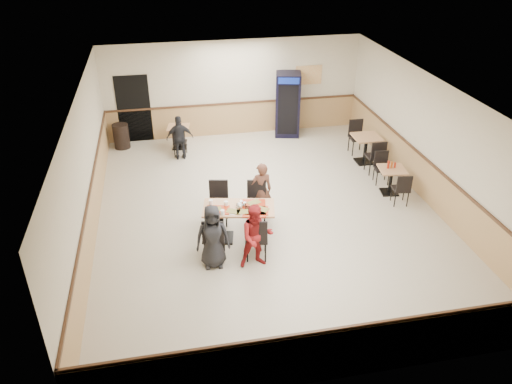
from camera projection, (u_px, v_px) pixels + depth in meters
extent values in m
plane|color=beige|center=(268.00, 212.00, 12.01)|extent=(10.00, 10.00, 0.00)
plane|color=silver|center=(269.00, 92.00, 10.53)|extent=(10.00, 10.00, 0.00)
plane|color=beige|center=(234.00, 88.00, 15.54)|extent=(8.00, 0.00, 8.00)
plane|color=beige|center=(345.00, 306.00, 7.01)|extent=(8.00, 0.00, 8.00)
plane|color=beige|center=(85.00, 172.00, 10.59)|extent=(0.00, 10.00, 10.00)
plane|color=beige|center=(431.00, 142.00, 11.95)|extent=(0.00, 10.00, 10.00)
cube|color=tan|center=(235.00, 119.00, 16.02)|extent=(7.98, 0.03, 1.00)
cube|color=tan|center=(424.00, 179.00, 12.44)|extent=(0.03, 9.98, 1.00)
cube|color=#472B19|center=(234.00, 103.00, 15.75)|extent=(7.98, 0.04, 0.06)
cube|color=black|center=(134.00, 109.00, 15.22)|extent=(1.00, 0.02, 2.10)
cube|color=orange|center=(309.00, 75.00, 15.77)|extent=(0.85, 0.02, 0.60)
cube|color=black|center=(222.00, 238.00, 11.04)|extent=(0.58, 0.58, 0.04)
cylinder|color=black|center=(222.00, 223.00, 10.85)|extent=(0.10, 0.10, 0.74)
cube|color=tan|center=(221.00, 208.00, 10.66)|extent=(0.90, 0.90, 0.04)
cube|color=black|center=(256.00, 238.00, 11.04)|extent=(0.58, 0.58, 0.04)
cylinder|color=black|center=(256.00, 223.00, 10.85)|extent=(0.10, 0.10, 0.74)
cube|color=tan|center=(257.00, 208.00, 10.66)|extent=(0.90, 0.90, 0.04)
imported|color=black|center=(213.00, 237.00, 9.90)|extent=(0.70, 0.48, 1.38)
imported|color=maroon|center=(256.00, 236.00, 9.90)|extent=(0.69, 0.55, 1.40)
imported|color=brown|center=(261.00, 191.00, 11.51)|extent=(0.52, 0.35, 1.40)
imported|color=black|center=(180.00, 138.00, 14.30)|extent=(0.77, 0.32, 1.31)
cube|color=#AF280B|center=(254.00, 204.00, 10.76)|extent=(0.55, 0.45, 0.02)
cube|color=#AF280B|center=(256.00, 211.00, 10.50)|extent=(0.55, 0.45, 0.02)
cube|color=#AF280B|center=(218.00, 210.00, 10.53)|extent=(0.55, 0.45, 0.02)
cube|color=#AF280B|center=(254.00, 213.00, 10.43)|extent=(0.55, 0.45, 0.02)
cylinder|color=silver|center=(262.00, 210.00, 10.55)|extent=(0.25, 0.25, 0.01)
cube|color=#B08D44|center=(262.00, 209.00, 10.54)|extent=(0.34, 0.32, 0.02)
cylinder|color=silver|center=(233.00, 212.00, 10.47)|extent=(0.25, 0.25, 0.01)
cube|color=#B08D44|center=(233.00, 211.00, 10.47)|extent=(0.34, 0.29, 0.02)
cylinder|color=silver|center=(215.00, 210.00, 10.53)|extent=(0.25, 0.25, 0.01)
cube|color=#B08D44|center=(215.00, 210.00, 10.53)|extent=(0.31, 0.23, 0.02)
cylinder|color=silver|center=(254.00, 203.00, 10.79)|extent=(0.25, 0.25, 0.01)
cube|color=#B08D44|center=(254.00, 203.00, 10.78)|extent=(0.33, 0.28, 0.02)
cylinder|color=silver|center=(244.00, 212.00, 10.46)|extent=(0.25, 0.25, 0.01)
cube|color=#B08D44|center=(244.00, 212.00, 10.45)|extent=(0.30, 0.22, 0.02)
cylinder|color=white|center=(211.00, 202.00, 10.72)|extent=(0.09, 0.09, 0.11)
cylinder|color=white|center=(222.00, 212.00, 10.36)|extent=(0.09, 0.09, 0.11)
cylinder|color=white|center=(212.00, 212.00, 10.38)|extent=(0.09, 0.09, 0.11)
cylinder|color=white|center=(226.00, 204.00, 10.67)|extent=(0.09, 0.09, 0.11)
cylinder|color=#B5BACA|center=(241.00, 203.00, 10.67)|extent=(0.07, 0.07, 0.12)
cylinder|color=#B5BACA|center=(245.00, 205.00, 10.62)|extent=(0.07, 0.07, 0.12)
ellipsoid|color=white|center=(240.00, 205.00, 10.60)|extent=(0.16, 0.16, 0.11)
cube|color=black|center=(389.00, 192.00, 12.84)|extent=(0.47, 0.47, 0.04)
cylinder|color=black|center=(391.00, 181.00, 12.67)|extent=(0.08, 0.08, 0.63)
cube|color=tan|center=(392.00, 169.00, 12.51)|extent=(0.73, 0.73, 0.04)
cube|color=black|center=(364.00, 161.00, 14.40)|extent=(0.49, 0.49, 0.04)
cylinder|color=black|center=(365.00, 149.00, 14.21)|extent=(0.10, 0.10, 0.73)
cube|color=tan|center=(367.00, 137.00, 14.03)|extent=(0.76, 0.76, 0.04)
cylinder|color=#A61F0B|center=(388.00, 165.00, 12.48)|extent=(0.06, 0.06, 0.20)
cylinder|color=#A84E16|center=(392.00, 165.00, 12.50)|extent=(0.06, 0.06, 0.17)
cylinder|color=#A61F0B|center=(395.00, 165.00, 12.53)|extent=(0.05, 0.05, 0.14)
cube|color=black|center=(180.00, 147.00, 15.28)|extent=(0.48, 0.48, 0.04)
cylinder|color=black|center=(179.00, 137.00, 15.11)|extent=(0.08, 0.08, 0.62)
cube|color=tan|center=(178.00, 127.00, 14.96)|extent=(0.74, 0.74, 0.04)
cube|color=black|center=(288.00, 104.00, 15.72)|extent=(0.91, 0.90, 2.01)
cube|color=black|center=(288.00, 110.00, 15.42)|extent=(0.60, 0.16, 1.59)
cube|color=navy|center=(289.00, 81.00, 14.95)|extent=(0.62, 0.17, 0.19)
cylinder|color=black|center=(121.00, 136.00, 15.11)|extent=(0.48, 0.48, 0.75)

